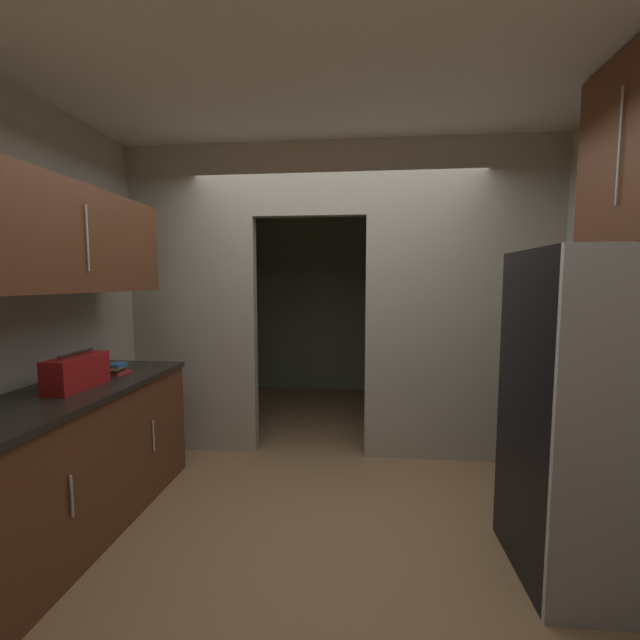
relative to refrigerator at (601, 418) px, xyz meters
The scene contains 9 objects.
ground 1.71m from the refrigerator, behind, with size 20.00×20.00×0.00m, color #93704C.
kitchen_overhead_slab 2.49m from the refrigerator, 158.77° to the left, with size 4.16×6.49×0.06m, color silver.
kitchen_partition 2.09m from the refrigerator, 134.16° to the left, with size 3.76×0.12×2.77m.
adjoining_room_shell 3.47m from the refrigerator, 115.21° to the left, with size 3.76×2.34×2.77m.
refrigerator is the anchor object (origin of this frame).
lower_cabinet_run 3.05m from the refrigerator, behind, with size 0.64×1.89×0.91m.
upper_cabinet_counterside 3.17m from the refrigerator, behind, with size 0.36×1.70×0.64m.
boombox 3.00m from the refrigerator, behind, with size 0.17×0.43×0.23m.
book_stack 3.03m from the refrigerator, behind, with size 0.15×0.17×0.08m.
Camera 1 is at (0.22, -2.40, 1.57)m, focal length 23.05 mm.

